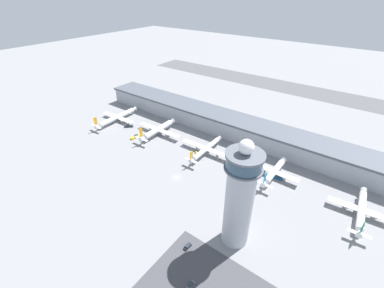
# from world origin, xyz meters

# --- Properties ---
(ground_plane) EXTENTS (1000.00, 1000.00, 0.00)m
(ground_plane) POSITION_xyz_m (0.00, 0.00, 0.00)
(ground_plane) COLOR gray
(terminal_building) EXTENTS (257.75, 25.00, 15.20)m
(terminal_building) POSITION_xyz_m (0.00, 70.00, 7.70)
(terminal_building) COLOR #A3A8B2
(terminal_building) RESTS_ON ground
(runway_strip) EXTENTS (386.62, 44.00, 0.01)m
(runway_strip) POSITION_xyz_m (0.00, 208.87, 0.00)
(runway_strip) COLOR #515154
(runway_strip) RESTS_ON ground
(control_tower) EXTENTS (15.77, 15.77, 55.48)m
(control_tower) POSITION_xyz_m (51.86, -18.48, 26.64)
(control_tower) COLOR #ADB2BC
(control_tower) RESTS_ON ground
(airplane_gate_alpha) EXTENTS (35.75, 45.99, 12.51)m
(airplane_gate_alpha) POSITION_xyz_m (-92.35, 29.59, 3.90)
(airplane_gate_alpha) COLOR white
(airplane_gate_alpha) RESTS_ON ground
(airplane_gate_bravo) EXTENTS (41.07, 39.35, 14.08)m
(airplane_gate_bravo) POSITION_xyz_m (-46.68, 33.95, 4.42)
(airplane_gate_bravo) COLOR silver
(airplane_gate_bravo) RESTS_ON ground
(airplane_gate_charlie) EXTENTS (41.72, 38.43, 11.75)m
(airplane_gate_charlie) POSITION_xyz_m (0.34, 33.71, 4.35)
(airplane_gate_charlie) COLOR silver
(airplane_gate_charlie) RESTS_ON ground
(airplane_gate_delta) EXTENTS (31.46, 32.93, 12.73)m
(airplane_gate_delta) POSITION_xyz_m (49.31, 37.24, 4.45)
(airplane_gate_delta) COLOR white
(airplane_gate_delta) RESTS_ON ground
(airplane_gate_echo) EXTENTS (32.30, 38.17, 11.83)m
(airplane_gate_echo) POSITION_xyz_m (98.05, 33.59, 4.11)
(airplane_gate_echo) COLOR white
(airplane_gate_echo) RESTS_ON ground
(service_truck_catering) EXTENTS (7.04, 6.45, 2.97)m
(service_truck_catering) POSITION_xyz_m (-76.13, 28.17, 1.03)
(service_truck_catering) COLOR black
(service_truck_catering) RESTS_ON ground
(service_truck_fuel) EXTENTS (5.95, 2.75, 2.60)m
(service_truck_fuel) POSITION_xyz_m (52.19, 37.87, 0.90)
(service_truck_fuel) COLOR black
(service_truck_fuel) RESTS_ON ground
(service_truck_baggage) EXTENTS (4.12, 8.37, 2.48)m
(service_truck_baggage) POSITION_xyz_m (-57.50, 18.93, 0.86)
(service_truck_baggage) COLOR black
(service_truck_baggage) RESTS_ON ground
(service_truck_water) EXTENTS (4.85, 6.37, 2.53)m
(service_truck_water) POSITION_xyz_m (-4.06, 31.83, 0.87)
(service_truck_water) COLOR black
(service_truck_water) RESTS_ON ground
(car_green_van) EXTENTS (1.98, 4.50, 1.48)m
(car_green_van) POSITION_xyz_m (48.93, -49.57, 0.58)
(car_green_van) COLOR black
(car_green_van) RESTS_ON ground
(car_black_suv) EXTENTS (1.95, 4.16, 1.58)m
(car_black_suv) POSITION_xyz_m (36.85, -36.02, 0.61)
(car_black_suv) COLOR black
(car_black_suv) RESTS_ON ground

